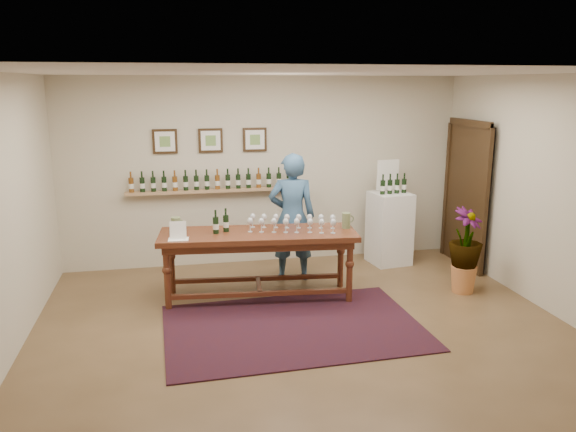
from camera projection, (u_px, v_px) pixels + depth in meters
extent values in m
plane|color=brown|center=(302.00, 326.00, 6.39)|extent=(6.00, 6.00, 0.00)
plane|color=beige|center=(265.00, 171.00, 8.45)|extent=(6.00, 0.00, 6.00)
plane|color=beige|center=(391.00, 285.00, 3.68)|extent=(6.00, 0.00, 6.00)
plane|color=beige|center=(4.00, 219.00, 5.47)|extent=(0.00, 5.00, 5.00)
plane|color=beige|center=(549.00, 195.00, 6.66)|extent=(0.00, 5.00, 5.00)
plane|color=silver|center=(304.00, 72.00, 5.74)|extent=(6.00, 6.00, 0.00)
cube|color=tan|center=(212.00, 191.00, 8.26)|extent=(2.50, 0.16, 0.04)
cube|color=black|center=(469.00, 196.00, 8.35)|extent=(0.10, 1.00, 2.10)
cube|color=black|center=(465.00, 196.00, 8.34)|extent=(0.04, 1.12, 2.22)
cube|color=black|center=(165.00, 141.00, 8.02)|extent=(0.35, 0.03, 0.35)
cube|color=white|center=(165.00, 142.00, 8.00)|extent=(0.28, 0.01, 0.28)
cube|color=#6E984C|center=(165.00, 142.00, 8.00)|extent=(0.15, 0.00, 0.15)
cube|color=black|center=(211.00, 140.00, 8.15)|extent=(0.35, 0.03, 0.35)
cube|color=white|center=(211.00, 141.00, 8.13)|extent=(0.28, 0.01, 0.28)
cube|color=#6E984C|center=(211.00, 141.00, 8.13)|extent=(0.15, 0.00, 0.15)
cube|color=black|center=(255.00, 140.00, 8.28)|extent=(0.35, 0.03, 0.35)
cube|color=white|center=(255.00, 140.00, 8.26)|extent=(0.28, 0.01, 0.28)
cube|color=#6E984C|center=(255.00, 140.00, 8.26)|extent=(0.15, 0.00, 0.15)
cube|color=#4C150D|center=(293.00, 327.00, 6.33)|extent=(2.91, 1.98, 0.02)
cube|color=#4C2913|center=(258.00, 235.00, 7.04)|extent=(2.53, 1.02, 0.07)
cube|color=#4C2913|center=(258.00, 241.00, 7.06)|extent=(2.38, 0.88, 0.11)
cylinder|color=#4C2913|center=(167.00, 278.00, 6.75)|extent=(0.09, 0.09, 0.81)
cylinder|color=#4C2913|center=(350.00, 272.00, 6.99)|extent=(0.09, 0.09, 0.81)
cylinder|color=#4C2913|center=(172.00, 264.00, 7.29)|extent=(0.09, 0.09, 0.81)
cylinder|color=#4C2913|center=(341.00, 258.00, 7.53)|extent=(0.09, 0.09, 0.81)
cube|color=#4C2913|center=(260.00, 294.00, 6.93)|extent=(2.23, 0.28, 0.06)
cube|color=#4C2913|center=(258.00, 279.00, 7.47)|extent=(2.23, 0.28, 0.06)
cube|color=#4C2913|center=(259.00, 286.00, 7.20)|extent=(0.11, 0.56, 0.06)
cube|color=white|center=(178.00, 230.00, 6.69)|extent=(0.25, 0.19, 0.22)
cube|color=white|center=(389.00, 228.00, 8.52)|extent=(0.61, 0.61, 1.09)
cube|color=white|center=(388.00, 175.00, 8.49)|extent=(0.36, 0.07, 0.50)
cone|color=#C27740|center=(463.00, 279.00, 7.39)|extent=(0.34, 0.34, 0.36)
imported|color=#183C18|center=(466.00, 243.00, 7.27)|extent=(0.70, 0.70, 0.62)
imported|color=#325476|center=(292.00, 217.00, 7.74)|extent=(0.71, 0.53, 1.78)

